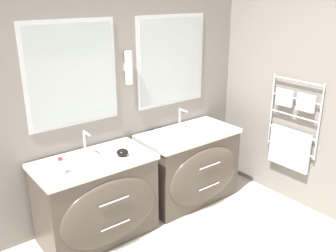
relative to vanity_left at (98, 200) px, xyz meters
name	(u,v)px	position (x,y,z in m)	size (l,w,h in m)	color
wall_back	(101,96)	(0.30, 0.39, 0.90)	(5.23, 0.16, 2.60)	gray
wall_right	(301,91)	(2.13, -0.69, 0.87)	(0.13, 3.86, 2.60)	gray
vanity_left	(98,200)	(0.00, 0.00, 0.00)	(1.11, 0.67, 0.82)	#4C4238
vanity_right	(190,167)	(1.17, 0.00, 0.00)	(1.11, 0.67, 0.82)	#4C4238
faucet_left	(85,143)	(0.00, 0.18, 0.53)	(0.17, 0.15, 0.24)	silver
faucet_right	(181,119)	(1.17, 0.18, 0.53)	(0.17, 0.15, 0.24)	silver
toiletry_bottle	(61,166)	(-0.35, -0.06, 0.48)	(0.06, 0.06, 0.15)	silver
amenity_bowl	(122,152)	(0.26, -0.05, 0.44)	(0.11, 0.11, 0.07)	black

